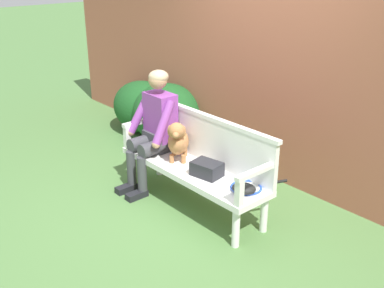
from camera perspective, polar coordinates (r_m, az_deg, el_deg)
The scene contains 13 objects.
ground_plane at distance 4.84m, azimuth -0.00°, elevation -7.49°, with size 40.00×40.00×0.00m, color #4C753D.
brick_garden_fence at distance 5.28m, azimuth 10.48°, elevation 7.61°, with size 8.00×0.30×2.19m, color #9E5642.
hedge_bush_far_left at distance 6.69m, azimuth -6.00°, elevation 4.55°, with size 1.01×0.77×0.74m, color #194C1E.
hedge_bush_far_right at distance 6.27m, azimuth -3.10°, elevation 3.76°, with size 0.97×0.91×0.82m, color #194C1E.
garden_bench at distance 4.66m, azimuth -0.00°, elevation -3.48°, with size 1.76×0.49×0.43m.
bench_backrest at distance 4.67m, azimuth 2.01°, elevation 0.72°, with size 1.80×0.06×0.50m.
bench_armrest_left_end at distance 5.13m, azimuth -6.92°, elevation 1.96°, with size 0.06×0.49×0.28m.
bench_armrest_right_end at distance 3.96m, azimuth 7.08°, elevation -4.49°, with size 0.06×0.49×0.28m.
person_seated at distance 4.95m, azimuth -4.62°, elevation 2.23°, with size 0.56×0.65×1.30m.
dog_on_bench at distance 4.69m, azimuth -1.75°, elevation 0.47°, with size 0.40×0.40×0.45m.
tennis_racket at distance 4.27m, azimuth 7.01°, elevation -5.28°, with size 0.38×0.58×0.03m.
baseball_glove at distance 4.16m, azimuth 6.40°, elevation -5.45°, with size 0.22×0.17×0.09m, color black.
sports_bag at distance 4.44m, azimuth 1.84°, elevation -3.08°, with size 0.28×0.20×0.14m, color #232328.
Camera 1 is at (3.16, -2.75, 2.42)m, focal length 43.37 mm.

